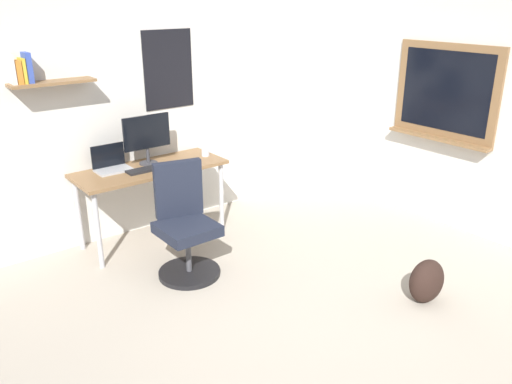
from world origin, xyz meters
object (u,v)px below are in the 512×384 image
monitor_primary (147,136)px  keyboard (147,169)px  office_chair (185,228)px  laptop (111,164)px  backpack (427,281)px  desk (151,175)px  coffee_mug (205,151)px  computer_mouse (174,163)px

monitor_primary → keyboard: 0.32m
office_chair → laptop: bearing=104.1°
keyboard → monitor_primary: bearing=57.0°
backpack → monitor_primary: bearing=114.5°
office_chair → laptop: 0.99m
backpack → desk: bearing=116.1°
coffee_mug → desk: bearing=178.0°
laptop → monitor_primary: 0.41m
desk → coffee_mug: coffee_mug is taller
laptop → keyboard: bearing=-40.6°
laptop → coffee_mug: size_ratio=3.37×
keyboard → coffee_mug: coffee_mug is taller
keyboard → laptop: bearing=139.4°
monitor_primary → backpack: monitor_primary is taller
laptop → backpack: 2.87m
office_chair → keyboard: bearing=88.2°
office_chair → monitor_primary: monitor_primary is taller
monitor_primary → keyboard: size_ratio=1.25×
laptop → backpack: laptop is taller
office_chair → computer_mouse: office_chair is taller
office_chair → monitor_primary: (0.13, 0.83, 0.59)m
office_chair → backpack: 1.96m
computer_mouse → desk: bearing=161.5°
desk → keyboard: bearing=-134.6°
laptop → computer_mouse: bearing=-21.7°
desk → keyboard: size_ratio=3.76×
keyboard → backpack: keyboard is taller
office_chair → laptop: size_ratio=3.06×
office_chair → backpack: bearing=-51.8°
coffee_mug → backpack: (0.52, -2.26, -0.60)m
monitor_primary → coffee_mug: size_ratio=5.04×
office_chair → coffee_mug: size_ratio=10.33×
laptop → monitor_primary: bearing=-7.9°
monitor_primary → laptop: bearing=172.1°
monitor_primary → computer_mouse: (0.18, -0.16, -0.25)m
desk → coffee_mug: size_ratio=15.12×
keyboard → backpack: 2.57m
laptop → coffee_mug: 0.92m
monitor_primary → keyboard: bearing=-123.0°
desk → keyboard: keyboard is taller
office_chair → monitor_primary: 1.03m
desk → laptop: size_ratio=4.49×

